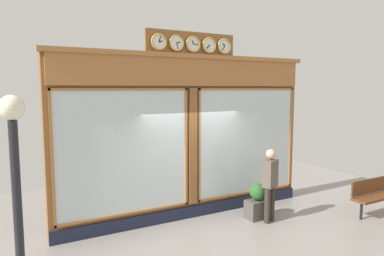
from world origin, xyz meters
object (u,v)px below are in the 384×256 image
object	(u,v)px
planter_box	(258,209)
street_lamp	(16,181)
pedestrian	(270,182)
street_bench	(374,194)

from	to	relation	value
planter_box	street_lamp	bearing A→B (deg)	21.05
pedestrian	street_lamp	bearing A→B (deg)	17.81
pedestrian	planter_box	bearing A→B (deg)	-72.05
street_lamp	planter_box	size ratio (longest dim) A/B	5.34
street_lamp	planter_box	xyz separation A→B (m)	(-5.10, -1.96, -1.80)
pedestrian	street_bench	size ratio (longest dim) A/B	1.21
street_lamp	planter_box	bearing A→B (deg)	-158.95
pedestrian	street_bench	bearing A→B (deg)	160.99
pedestrian	planter_box	size ratio (longest dim) A/B	3.02
planter_box	pedestrian	bearing A→B (deg)	107.95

